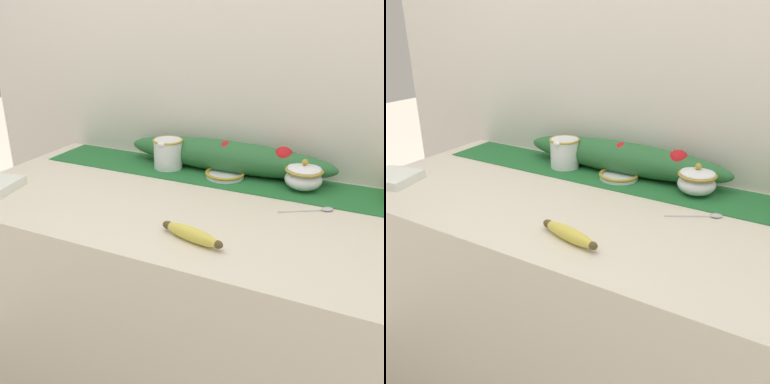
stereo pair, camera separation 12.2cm
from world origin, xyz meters
TOP-DOWN VIEW (x-y plane):
  - countertop at (0.00, 0.00)m, footprint 1.46×0.70m
  - back_wall at (0.00, 0.37)m, footprint 2.26×0.04m
  - table_runner at (0.00, 0.23)m, footprint 1.34×0.22m
  - cream_pitcher at (-0.20, 0.23)m, footprint 0.11×0.13m
  - sugar_bowl at (0.28, 0.23)m, footprint 0.12×0.12m
  - small_dish at (0.02, 0.23)m, footprint 0.14×0.14m
  - banana at (0.10, -0.22)m, footprint 0.19×0.08m
  - spoon at (0.37, 0.10)m, footprint 0.15×0.09m
  - poinsettia_garland at (0.00, 0.29)m, footprint 0.76×0.12m

SIDE VIEW (x-z plane):
  - countertop at x=0.00m, z-range 0.00..0.90m
  - table_runner at x=0.00m, z-range 0.90..0.91m
  - spoon at x=0.37m, z-range 0.90..0.91m
  - small_dish at x=0.02m, z-range 0.91..0.93m
  - banana at x=0.10m, z-range 0.90..0.94m
  - sugar_bowl at x=0.28m, z-range 0.90..1.00m
  - cream_pitcher at x=-0.20m, z-range 0.91..1.02m
  - poinsettia_garland at x=0.00m, z-range 0.91..1.02m
  - back_wall at x=0.00m, z-range 0.00..2.40m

